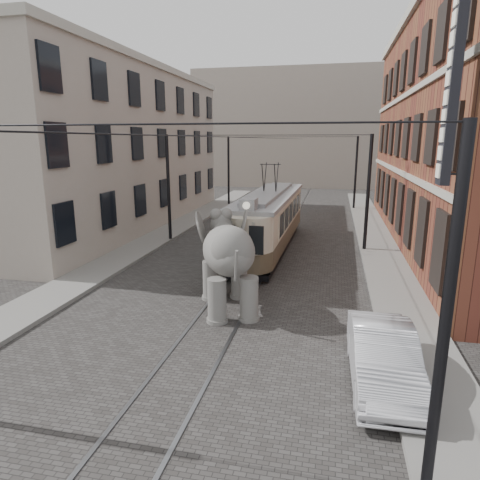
# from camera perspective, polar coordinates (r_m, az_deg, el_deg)

# --- Properties ---
(ground) EXTENTS (120.00, 120.00, 0.00)m
(ground) POSITION_cam_1_polar(r_m,az_deg,el_deg) (17.69, 0.48, -5.49)
(ground) COLOR #3D3A38
(tram_rails) EXTENTS (1.54, 80.00, 0.02)m
(tram_rails) POSITION_cam_1_polar(r_m,az_deg,el_deg) (17.68, 0.48, -5.45)
(tram_rails) COLOR slate
(tram_rails) RESTS_ON ground
(sidewalk_right) EXTENTS (2.00, 60.00, 0.15)m
(sidewalk_right) POSITION_cam_1_polar(r_m,az_deg,el_deg) (17.50, 20.20, -6.29)
(sidewalk_right) COLOR slate
(sidewalk_right) RESTS_ON ground
(sidewalk_left) EXTENTS (2.00, 60.00, 0.15)m
(sidewalk_left) POSITION_cam_1_polar(r_m,az_deg,el_deg) (19.98, -18.11, -3.72)
(sidewalk_left) COLOR slate
(sidewalk_left) RESTS_ON ground
(stucco_building) EXTENTS (7.00, 24.00, 10.00)m
(stucco_building) POSITION_cam_1_polar(r_m,az_deg,el_deg) (30.09, -16.62, 11.46)
(stucco_building) COLOR #A29486
(stucco_building) RESTS_ON ground
(distant_block) EXTENTS (28.00, 10.00, 14.00)m
(distant_block) POSITION_cam_1_polar(r_m,az_deg,el_deg) (56.50, 9.23, 14.50)
(distant_block) COLOR #A29486
(distant_block) RESTS_ON ground
(catenary) EXTENTS (11.00, 30.20, 6.00)m
(catenary) POSITION_cam_1_polar(r_m,az_deg,el_deg) (21.86, 2.72, 6.21)
(catenary) COLOR black
(catenary) RESTS_ON ground
(tram) EXTENTS (2.60, 11.45, 4.53)m
(tram) POSITION_cam_1_polar(r_m,az_deg,el_deg) (22.32, 4.01, 4.43)
(tram) COLOR beige
(tram) RESTS_ON ground
(elephant) EXTENTS (4.65, 5.98, 3.23)m
(elephant) POSITION_cam_1_polar(r_m,az_deg,el_deg) (14.34, -1.54, -3.24)
(elephant) COLOR #605D59
(elephant) RESTS_ON ground
(parked_car) EXTENTS (1.59, 4.22, 1.38)m
(parked_car) POSITION_cam_1_polar(r_m,az_deg,el_deg) (10.96, 18.74, -14.69)
(parked_car) COLOR #B8B8BD
(parked_car) RESTS_ON ground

